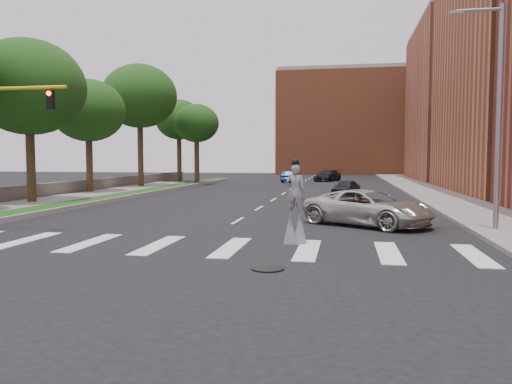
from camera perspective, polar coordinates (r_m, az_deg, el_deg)
name	(u,v)px	position (r m, az deg, el deg)	size (l,w,h in m)	color
ground_plane	(185,252)	(16.29, -8.10, -6.79)	(160.00, 160.00, 0.00)	black
grass_median	(123,196)	(39.00, -14.98, -0.42)	(2.00, 60.00, 0.25)	#144212
median_curb	(136,196)	(38.56, -13.56, -0.42)	(0.20, 60.00, 0.28)	gray
sidewalk_right	(443,196)	(40.99, 20.61, -0.38)	(5.00, 90.00, 0.18)	slate
stone_wall	(70,188)	(43.30, -20.46, 0.45)	(0.50, 56.00, 1.10)	#5A564D
manhole	(268,269)	(13.69, 1.36, -8.74)	(0.90, 0.90, 0.04)	black
building_far	(479,103)	(71.58, 24.13, 9.23)	(16.00, 22.00, 20.00)	#BA6044
building_backdrop	(351,124)	(93.39, 10.81, 7.59)	(26.00, 14.00, 18.00)	#AA5835
streetlight	(497,110)	(22.07, 25.82, 8.43)	(2.05, 0.20, 9.00)	slate
stilt_performer	(295,209)	(17.52, 4.50, -1.98)	(0.84, 0.55, 2.99)	#382716
suv_crossing	(368,208)	(22.65, 12.71, -1.77)	(2.65, 5.75, 1.60)	beige
car_near	(346,188)	(39.30, 10.23, 0.45)	(1.54, 3.82, 1.30)	black
car_mid	(289,177)	(60.71, 3.84, 1.75)	(1.40, 4.01, 1.32)	navy
car_far	(328,176)	(63.69, 8.18, 1.87)	(2.01, 4.94, 1.43)	black
tree_2	(28,87)	(35.51, -24.57, 10.81)	(7.16, 7.16, 10.54)	#382716
tree_3	(88,111)	(44.04, -18.62, 8.78)	(6.06, 6.06, 9.48)	#382716
tree_4	(140,96)	(51.48, -13.16, 10.58)	(7.38, 7.38, 12.20)	#382716
tree_5	(179,120)	(62.16, -8.81, 8.14)	(5.73, 5.73, 10.06)	#382716
tree_6	(196,124)	(55.58, -6.82, 7.75)	(4.94, 4.94, 8.86)	#382716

